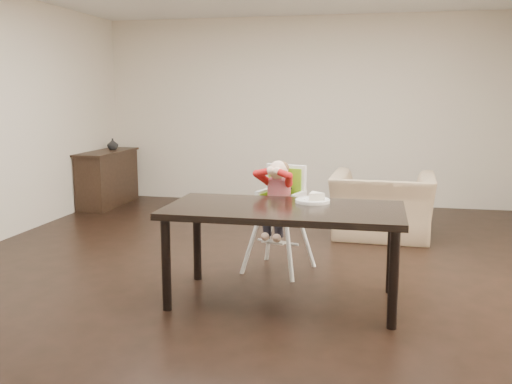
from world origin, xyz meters
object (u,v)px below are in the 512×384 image
Objects in this scene: sideboard at (108,178)px; dining_table at (284,217)px; high_chair at (280,193)px; armchair at (382,195)px.

dining_table is at bearing -46.74° from sideboard.
dining_table is 1.43× the size of sideboard.
high_chair is at bearing -40.53° from sideboard.
dining_table is 1.62× the size of armchair.
armchair reaches higher than dining_table.
armchair is 4.04m from sideboard.
sideboard is at bearing 154.94° from high_chair.
high_chair is at bearing 101.80° from dining_table.
high_chair is 0.91× the size of armchair.
sideboard is at bearing 133.26° from dining_table.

